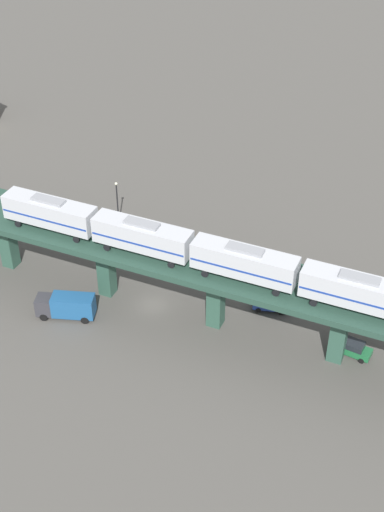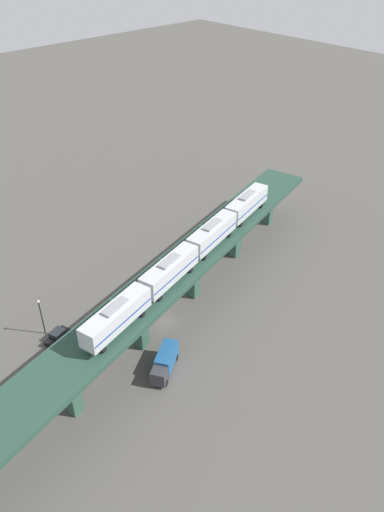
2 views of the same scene
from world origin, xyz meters
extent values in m
plane|color=#4C4944|center=(0.00, 0.00, 0.00)|extent=(400.00, 400.00, 0.00)
cube|color=#244135|center=(0.00, 0.00, 8.56)|extent=(30.36, 91.31, 0.80)
cube|color=#2D5142|center=(9.30, -37.36, 4.08)|extent=(2.18, 2.18, 8.16)
cube|color=#2D5142|center=(5.67, -22.80, 4.08)|extent=(2.18, 2.18, 8.16)
cube|color=#2D5142|center=(2.05, -8.25, 4.08)|extent=(2.18, 2.18, 8.16)
cube|color=#2D5142|center=(-1.57, 6.31, 4.08)|extent=(2.18, 2.18, 8.16)
cube|color=#2D5142|center=(-5.19, 20.86, 4.08)|extent=(2.18, 2.18, 8.16)
cube|color=silver|center=(4.65, -24.49, 11.50)|extent=(5.61, 12.32, 3.10)
cube|color=navy|center=(4.65, -24.49, 11.20)|extent=(5.60, 12.10, 0.24)
cube|color=gray|center=(4.65, -24.49, 13.23)|extent=(2.37, 4.41, 0.36)
cylinder|color=black|center=(4.51, -28.85, 9.38)|extent=(0.42, 0.87, 0.84)
cylinder|color=black|center=(6.82, -28.28, 9.38)|extent=(0.42, 0.87, 0.84)
cylinder|color=black|center=(2.48, -20.70, 9.38)|extent=(0.42, 0.87, 0.84)
cylinder|color=black|center=(4.79, -20.13, 9.38)|extent=(0.42, 0.87, 0.84)
cube|color=silver|center=(1.61, -12.26, 11.50)|extent=(5.61, 12.32, 3.10)
cube|color=navy|center=(1.61, -12.26, 11.20)|extent=(5.60, 12.10, 0.24)
cube|color=gray|center=(1.61, -12.26, 13.23)|extent=(2.37, 4.41, 0.36)
cylinder|color=black|center=(1.47, -16.62, 9.38)|extent=(0.42, 0.87, 0.84)
cylinder|color=black|center=(3.78, -16.05, 9.38)|extent=(0.42, 0.87, 0.84)
cylinder|color=black|center=(-0.56, -8.47, 9.38)|extent=(0.42, 0.87, 0.84)
cylinder|color=black|center=(1.75, -7.90, 9.38)|extent=(0.42, 0.87, 0.84)
cube|color=silver|center=(-1.43, -0.03, 11.50)|extent=(5.61, 12.32, 3.10)
cube|color=navy|center=(-1.43, -0.03, 11.20)|extent=(5.60, 12.10, 0.24)
cube|color=gray|center=(-1.43, -0.03, 13.23)|extent=(2.37, 4.41, 0.36)
cylinder|color=black|center=(-1.58, -4.40, 9.38)|extent=(0.42, 0.87, 0.84)
cylinder|color=black|center=(0.73, -3.82, 9.38)|extent=(0.42, 0.87, 0.84)
cylinder|color=black|center=(-3.60, 3.75, 9.38)|extent=(0.42, 0.87, 0.84)
cylinder|color=black|center=(-1.29, 4.33, 9.38)|extent=(0.42, 0.87, 0.84)
cube|color=silver|center=(-4.48, 12.19, 11.50)|extent=(5.61, 12.32, 3.10)
cube|color=navy|center=(-4.48, 12.19, 11.20)|extent=(5.60, 12.10, 0.24)
cube|color=gray|center=(-4.48, 12.19, 13.23)|extent=(2.37, 4.41, 0.36)
cylinder|color=black|center=(-4.62, 7.83, 9.38)|extent=(0.42, 0.87, 0.84)
cylinder|color=black|center=(-2.31, 8.41, 9.38)|extent=(0.42, 0.87, 0.84)
cylinder|color=black|center=(-6.65, 15.98, 9.38)|extent=(0.42, 0.87, 0.84)
cylinder|color=black|center=(-4.34, 16.56, 9.38)|extent=(0.42, 0.87, 0.84)
cube|color=black|center=(8.46, 15.51, 0.73)|extent=(3.16, 4.75, 0.80)
cube|color=#1E2328|center=(8.51, 15.37, 1.51)|extent=(2.28, 2.62, 0.76)
cylinder|color=black|center=(8.13, 13.88, 0.33)|extent=(0.45, 0.70, 0.66)
cylinder|color=black|center=(9.74, 14.45, 0.33)|extent=(0.45, 0.70, 0.66)
cylinder|color=black|center=(7.18, 16.57, 0.33)|extent=(0.45, 0.70, 0.66)
cylinder|color=black|center=(8.79, 17.14, 0.33)|extent=(0.45, 0.70, 0.66)
cube|color=#233D93|center=(8.47, -12.14, 0.73)|extent=(3.67, 4.73, 0.80)
cube|color=#1E2328|center=(8.54, -12.27, 1.51)|extent=(2.49, 2.71, 0.76)
cylinder|color=black|center=(8.40, -13.81, 0.33)|extent=(0.52, 0.69, 0.66)
cylinder|color=black|center=(9.90, -12.99, 0.33)|extent=(0.52, 0.69, 0.66)
cylinder|color=black|center=(7.04, -11.29, 0.33)|extent=(0.52, 0.69, 0.66)
cylinder|color=black|center=(8.54, -10.48, 0.33)|extent=(0.52, 0.69, 0.66)
cube|color=#1E6638|center=(7.44, -24.05, 0.73)|extent=(2.35, 4.60, 0.80)
cube|color=#1E2328|center=(7.46, -24.20, 1.51)|extent=(1.91, 2.39, 0.76)
cylinder|color=black|center=(6.78, -25.58, 0.33)|extent=(0.32, 0.69, 0.66)
cylinder|color=black|center=(8.47, -25.36, 0.33)|extent=(0.32, 0.69, 0.66)
cylinder|color=black|center=(6.41, -22.74, 0.33)|extent=(0.32, 0.69, 0.66)
cylinder|color=black|center=(8.10, -22.52, 0.33)|extent=(0.32, 0.69, 0.66)
cube|color=#333338|center=(-9.57, 9.35, 1.65)|extent=(2.93, 2.86, 2.30)
cube|color=#1E5184|center=(-7.66, 6.29, 1.85)|extent=(4.70, 5.63, 2.70)
cylinder|color=black|center=(-8.73, 9.87, 0.50)|extent=(0.83, 1.03, 1.00)
cylinder|color=black|center=(-10.41, 8.82, 0.50)|extent=(0.83, 1.03, 1.00)
cylinder|color=black|center=(-5.96, 5.52, 0.50)|extent=(0.83, 1.03, 1.00)
cylinder|color=black|center=(-7.72, 4.42, 0.50)|extent=(0.83, 1.03, 1.00)
cylinder|color=black|center=(11.27, 16.16, 3.25)|extent=(0.20, 0.20, 6.50)
sphere|color=beige|center=(11.27, 16.16, 6.72)|extent=(0.44, 0.44, 0.44)
camera|label=1|loc=(-51.64, -46.05, 58.51)|focal=50.00mm
camera|label=2|loc=(-48.61, 39.37, 56.77)|focal=35.00mm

